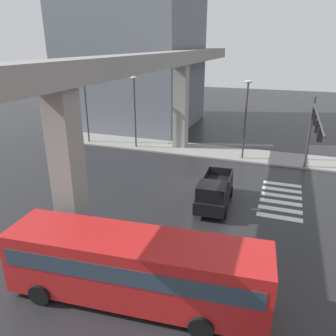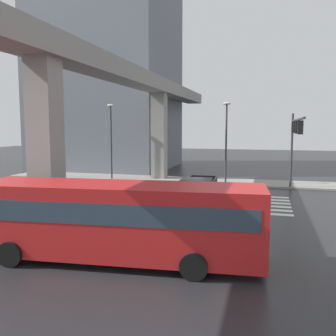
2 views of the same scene
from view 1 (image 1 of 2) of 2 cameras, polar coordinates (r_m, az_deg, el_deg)
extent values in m
plane|color=#232326|center=(25.16, 5.95, -3.44)|extent=(120.00, 120.00, 0.00)
cube|color=silver|center=(22.15, 18.60, -8.03)|extent=(0.55, 2.80, 0.01)
cube|color=silver|center=(23.13, 18.70, -6.77)|extent=(0.55, 2.80, 0.01)
cube|color=silver|center=(24.12, 18.80, -5.61)|extent=(0.55, 2.80, 0.01)
cube|color=silver|center=(25.12, 18.88, -4.55)|extent=(0.55, 2.80, 0.01)
cube|color=silver|center=(26.12, 18.96, -3.57)|extent=(0.55, 2.80, 0.01)
cube|color=silver|center=(27.14, 19.03, -2.66)|extent=(0.55, 2.80, 0.01)
cube|color=gray|center=(24.53, -4.61, 17.62)|extent=(53.46, 1.96, 1.20)
cube|color=gray|center=(17.43, -16.82, -0.62)|extent=(1.30, 1.30, 8.35)
cube|color=gray|center=(33.88, 2.21, 10.39)|extent=(1.30, 1.30, 8.35)
cube|color=gray|center=(33.57, 6.29, 2.96)|extent=(4.00, 36.00, 0.15)
cube|color=black|center=(22.44, 8.02, -4.47)|extent=(5.20, 2.18, 0.80)
cube|color=black|center=(20.78, 7.52, -3.99)|extent=(1.79, 1.84, 0.90)
cube|color=#3F5160|center=(20.36, 7.30, -4.52)|extent=(0.19, 1.67, 0.77)
cube|color=black|center=(23.12, 10.69, -1.96)|extent=(2.65, 0.25, 0.60)
cube|color=black|center=(23.32, 6.42, -1.51)|extent=(2.65, 0.25, 0.60)
cube|color=black|center=(24.45, 9.01, -0.57)|extent=(0.20, 1.75, 0.60)
cylinder|color=black|center=(21.12, 9.73, -7.48)|extent=(0.77, 0.32, 0.76)
cylinder|color=black|center=(21.35, 4.90, -6.91)|extent=(0.77, 0.32, 0.76)
cylinder|color=black|center=(23.95, 10.70, -4.01)|extent=(0.77, 0.32, 0.76)
cylinder|color=black|center=(24.15, 6.44, -3.55)|extent=(0.77, 0.32, 0.76)
cube|color=red|center=(14.25, -5.65, -16.61)|extent=(3.44, 10.98, 2.70)
cube|color=#2D3D4C|center=(13.97, -5.72, -15.07)|extent=(3.43, 10.44, 0.76)
cube|color=#2D3D4C|center=(16.45, -23.91, -11.50)|extent=(2.25, 0.28, 1.49)
cylinder|color=black|center=(15.67, -21.07, -19.53)|extent=(0.43, 0.99, 0.96)
cylinder|color=black|center=(17.24, -16.35, -14.78)|extent=(0.43, 0.99, 0.96)
cylinder|color=black|center=(13.58, 5.73, -25.48)|extent=(0.43, 0.99, 0.96)
cylinder|color=black|center=(15.37, 7.27, -18.99)|extent=(0.43, 0.99, 0.96)
cylinder|color=#38383D|center=(30.38, 23.15, 5.43)|extent=(0.18, 0.18, 6.20)
cylinder|color=#38383D|center=(24.58, 24.45, 7.98)|extent=(10.80, 0.14, 0.14)
cube|color=black|center=(28.40, 23.83, 8.49)|extent=(0.24, 0.32, 0.84)
sphere|color=green|center=(28.45, 23.76, 7.98)|extent=(0.17, 0.17, 0.17)
cube|color=black|center=(26.25, 24.07, 7.57)|extent=(0.24, 0.32, 0.84)
sphere|color=green|center=(26.30, 23.99, 7.02)|extent=(0.17, 0.17, 0.17)
cube|color=black|center=(24.10, 24.35, 6.49)|extent=(0.24, 0.32, 0.84)
sphere|color=green|center=(24.16, 24.26, 5.90)|extent=(0.17, 0.17, 0.17)
cube|color=black|center=(21.97, 24.68, 5.20)|extent=(0.24, 0.32, 0.84)
sphere|color=green|center=(22.03, 24.58, 4.55)|extent=(0.17, 0.17, 0.17)
cube|color=#19722D|center=(25.09, 24.24, 7.17)|extent=(1.10, 0.04, 0.28)
cylinder|color=#38383D|center=(30.89, 13.10, 7.57)|extent=(0.16, 0.16, 7.00)
ellipsoid|color=beige|center=(30.31, 13.67, 14.24)|extent=(0.44, 0.70, 0.24)
cylinder|color=#38383D|center=(33.84, -5.70, 9.12)|extent=(0.16, 0.16, 7.00)
ellipsoid|color=beige|center=(33.30, -5.92, 15.23)|extent=(0.44, 0.70, 0.24)
cylinder|color=#38383D|center=(36.56, -13.84, 9.50)|extent=(0.16, 0.16, 7.00)
ellipsoid|color=beige|center=(36.07, -14.34, 15.14)|extent=(0.44, 0.70, 0.24)
camera|label=2|loc=(5.72, -132.71, -82.94)|focal=39.43mm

